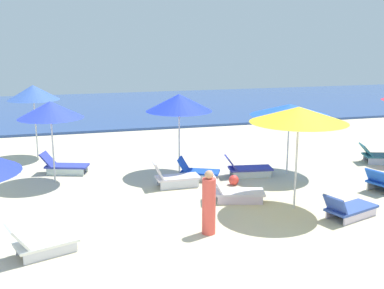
{
  "coord_description": "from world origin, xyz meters",
  "views": [
    {
      "loc": [
        -2.13,
        -6.53,
        4.32
      ],
      "look_at": [
        1.68,
        6.85,
        1.12
      ],
      "focal_mm": 43.66,
      "sensor_mm": 36.0,
      "label": 1
    }
  ],
  "objects_px": {
    "lounge_chair_2_0": "(235,191)",
    "lounge_chair_9_0": "(197,172)",
    "lounge_chair_3_0": "(64,166)",
    "lounge_chair_9_1": "(174,177)",
    "umbrella_2": "(299,115)",
    "umbrella_0": "(290,110)",
    "beachgoer_0": "(209,204)",
    "lounge_chair_5_1": "(380,155)",
    "lounge_chair_2_1": "(349,209)",
    "umbrella_6": "(33,93)",
    "umbrella_3": "(50,110)",
    "beach_ball_1": "(234,180)",
    "lounge_chair_1_0": "(40,243)",
    "umbrella_9": "(179,103)",
    "lounge_chair_0_0": "(247,168)"
  },
  "relations": [
    {
      "from": "lounge_chair_9_1",
      "to": "lounge_chair_3_0",
      "type": "bearing_deg",
      "value": 53.23
    },
    {
      "from": "lounge_chair_2_0",
      "to": "umbrella_6",
      "type": "height_order",
      "value": "umbrella_6"
    },
    {
      "from": "lounge_chair_2_0",
      "to": "lounge_chair_1_0",
      "type": "bearing_deg",
      "value": 127.72
    },
    {
      "from": "lounge_chair_0_0",
      "to": "umbrella_3",
      "type": "height_order",
      "value": "umbrella_3"
    },
    {
      "from": "lounge_chair_0_0",
      "to": "lounge_chair_2_0",
      "type": "xyz_separation_m",
      "value": [
        -1.22,
        -2.08,
        0.02
      ]
    },
    {
      "from": "lounge_chair_2_0",
      "to": "lounge_chair_9_0",
      "type": "distance_m",
      "value": 2.19
    },
    {
      "from": "lounge_chair_1_0",
      "to": "lounge_chair_3_0",
      "type": "bearing_deg",
      "value": -24.31
    },
    {
      "from": "umbrella_9",
      "to": "lounge_chair_9_0",
      "type": "xyz_separation_m",
      "value": [
        0.35,
        -0.85,
        -2.06
      ]
    },
    {
      "from": "umbrella_0",
      "to": "beachgoer_0",
      "type": "height_order",
      "value": "umbrella_0"
    },
    {
      "from": "lounge_chair_0_0",
      "to": "lounge_chair_1_0",
      "type": "height_order",
      "value": "lounge_chair_1_0"
    },
    {
      "from": "lounge_chair_1_0",
      "to": "lounge_chair_9_0",
      "type": "distance_m",
      "value": 6.09
    },
    {
      "from": "umbrella_0",
      "to": "beach_ball_1",
      "type": "height_order",
      "value": "umbrella_0"
    },
    {
      "from": "lounge_chair_0_0",
      "to": "umbrella_6",
      "type": "height_order",
      "value": "umbrella_6"
    },
    {
      "from": "umbrella_2",
      "to": "lounge_chair_3_0",
      "type": "relative_size",
      "value": 1.67
    },
    {
      "from": "lounge_chair_3_0",
      "to": "lounge_chair_9_1",
      "type": "bearing_deg",
      "value": -107.76
    },
    {
      "from": "lounge_chair_0_0",
      "to": "umbrella_6",
      "type": "relative_size",
      "value": 0.59
    },
    {
      "from": "lounge_chair_0_0",
      "to": "umbrella_9",
      "type": "distance_m",
      "value": 3.01
    },
    {
      "from": "lounge_chair_3_0",
      "to": "lounge_chair_5_1",
      "type": "bearing_deg",
      "value": -79.96
    },
    {
      "from": "umbrella_3",
      "to": "lounge_chair_9_0",
      "type": "xyz_separation_m",
      "value": [
        4.26,
        -0.98,
        -1.97
      ]
    },
    {
      "from": "umbrella_3",
      "to": "beach_ball_1",
      "type": "relative_size",
      "value": 8.18
    },
    {
      "from": "lounge_chair_1_0",
      "to": "umbrella_9",
      "type": "distance_m",
      "value": 6.78
    },
    {
      "from": "umbrella_6",
      "to": "umbrella_9",
      "type": "xyz_separation_m",
      "value": [
        4.52,
        -3.47,
        -0.08
      ]
    },
    {
      "from": "lounge_chair_2_0",
      "to": "beach_ball_1",
      "type": "height_order",
      "value": "lounge_chair_2_0"
    },
    {
      "from": "lounge_chair_2_1",
      "to": "lounge_chair_3_0",
      "type": "xyz_separation_m",
      "value": [
        -6.65,
        5.89,
        0.02
      ]
    },
    {
      "from": "lounge_chair_1_0",
      "to": "beachgoer_0",
      "type": "height_order",
      "value": "beachgoer_0"
    },
    {
      "from": "beach_ball_1",
      "to": "umbrella_0",
      "type": "bearing_deg",
      "value": 16.6
    },
    {
      "from": "umbrella_2",
      "to": "lounge_chair_2_0",
      "type": "xyz_separation_m",
      "value": [
        -1.27,
        0.96,
        -2.19
      ]
    },
    {
      "from": "lounge_chair_0_0",
      "to": "umbrella_6",
      "type": "bearing_deg",
      "value": 64.73
    },
    {
      "from": "umbrella_3",
      "to": "umbrella_9",
      "type": "relative_size",
      "value": 0.96
    },
    {
      "from": "umbrella_9",
      "to": "beach_ball_1",
      "type": "bearing_deg",
      "value": -52.9
    },
    {
      "from": "lounge_chair_3_0",
      "to": "beachgoer_0",
      "type": "bearing_deg",
      "value": -133.23
    },
    {
      "from": "umbrella_0",
      "to": "lounge_chair_5_1",
      "type": "relative_size",
      "value": 1.55
    },
    {
      "from": "lounge_chair_1_0",
      "to": "umbrella_9",
      "type": "xyz_separation_m",
      "value": [
        4.18,
        4.93,
        2.05
      ]
    },
    {
      "from": "umbrella_9",
      "to": "umbrella_0",
      "type": "bearing_deg",
      "value": -17.47
    },
    {
      "from": "umbrella_0",
      "to": "lounge_chair_3_0",
      "type": "height_order",
      "value": "umbrella_0"
    },
    {
      "from": "lounge_chair_1_0",
      "to": "lounge_chair_2_0",
      "type": "distance_m",
      "value": 5.31
    },
    {
      "from": "lounge_chair_1_0",
      "to": "umbrella_2",
      "type": "height_order",
      "value": "umbrella_2"
    },
    {
      "from": "lounge_chair_2_1",
      "to": "lounge_chair_3_0",
      "type": "relative_size",
      "value": 0.97
    },
    {
      "from": "lounge_chair_2_1",
      "to": "beachgoer_0",
      "type": "height_order",
      "value": "beachgoer_0"
    },
    {
      "from": "umbrella_2",
      "to": "lounge_chair_9_1",
      "type": "distance_m",
      "value": 4.25
    },
    {
      "from": "lounge_chair_9_0",
      "to": "beach_ball_1",
      "type": "xyz_separation_m",
      "value": [
        0.91,
        -0.82,
        -0.11
      ]
    },
    {
      "from": "lounge_chair_2_0",
      "to": "beach_ball_1",
      "type": "distance_m",
      "value": 1.43
    },
    {
      "from": "umbrella_9",
      "to": "lounge_chair_2_1",
      "type": "bearing_deg",
      "value": -58.32
    },
    {
      "from": "umbrella_2",
      "to": "lounge_chair_3_0",
      "type": "bearing_deg",
      "value": 138.88
    },
    {
      "from": "umbrella_6",
      "to": "umbrella_0",
      "type": "bearing_deg",
      "value": -29.92
    },
    {
      "from": "lounge_chair_1_0",
      "to": "lounge_chair_2_1",
      "type": "relative_size",
      "value": 0.96
    },
    {
      "from": "umbrella_6",
      "to": "lounge_chair_9_0",
      "type": "xyz_separation_m",
      "value": [
        4.87,
        -4.32,
        -2.13
      ]
    },
    {
      "from": "umbrella_0",
      "to": "lounge_chair_5_1",
      "type": "xyz_separation_m",
      "value": [
        3.8,
        0.34,
        -1.84
      ]
    },
    {
      "from": "umbrella_2",
      "to": "lounge_chair_0_0",
      "type": "bearing_deg",
      "value": 90.99
    },
    {
      "from": "umbrella_6",
      "to": "lounge_chair_9_1",
      "type": "distance_m",
      "value": 6.61
    }
  ]
}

